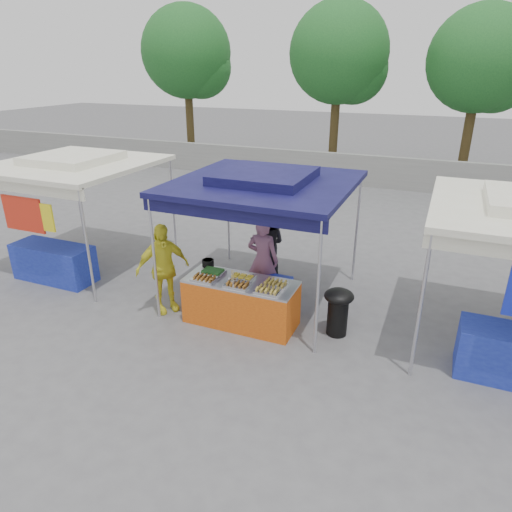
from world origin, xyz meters
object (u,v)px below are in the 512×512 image
at_px(helper_man, 267,244).
at_px(vendor_woman, 263,260).
at_px(cooking_pot, 208,263).
at_px(customer_person, 163,268).
at_px(wok_burner, 338,308).
at_px(vendor_table, 241,302).

bearing_deg(helper_man, vendor_woman, 97.64).
relative_size(cooking_pot, customer_person, 0.13).
bearing_deg(vendor_woman, helper_man, -74.43).
bearing_deg(cooking_pot, vendor_woman, 36.68).
bearing_deg(helper_man, wok_burner, 131.22).
height_order(cooking_pot, vendor_woman, vendor_woman).
distance_m(cooking_pot, customer_person, 0.84).
height_order(vendor_table, customer_person, customer_person).
xyz_separation_m(wok_burner, customer_person, (-3.23, -0.43, 0.36)).
xyz_separation_m(cooking_pot, vendor_woman, (0.86, 0.64, -0.05)).
distance_m(vendor_table, wok_burner, 1.72).
height_order(vendor_table, wok_burner, wok_burner).
height_order(wok_burner, customer_person, customer_person).
xyz_separation_m(cooking_pot, helper_man, (0.57, 1.61, -0.12)).
bearing_deg(vendor_table, customer_person, -175.43).
distance_m(vendor_table, customer_person, 1.60).
bearing_deg(cooking_pot, helper_man, 70.44).
height_order(vendor_woman, helper_man, vendor_woman).
height_order(vendor_table, vendor_woman, vendor_woman).
xyz_separation_m(vendor_table, wok_burner, (1.69, 0.31, 0.08)).
relative_size(cooking_pot, vendor_woman, 0.13).
relative_size(cooking_pot, wok_burner, 0.26).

